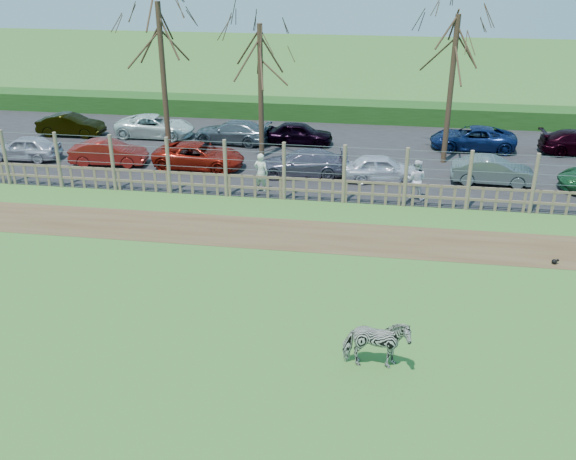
# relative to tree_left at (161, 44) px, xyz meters

# --- Properties ---
(ground) EXTENTS (120.00, 120.00, 0.00)m
(ground) POSITION_rel_tree_left_xyz_m (6.50, -12.50, -5.62)
(ground) COLOR #579C49
(ground) RESTS_ON ground
(dirt_strip) EXTENTS (34.00, 2.80, 0.01)m
(dirt_strip) POSITION_rel_tree_left_xyz_m (6.50, -8.00, -5.61)
(dirt_strip) COLOR brown
(dirt_strip) RESTS_ON ground
(asphalt) EXTENTS (44.00, 13.00, 0.04)m
(asphalt) POSITION_rel_tree_left_xyz_m (6.50, 2.00, -5.60)
(asphalt) COLOR #232326
(asphalt) RESTS_ON ground
(hedge) EXTENTS (46.00, 2.00, 1.10)m
(hedge) POSITION_rel_tree_left_xyz_m (6.50, 9.00, -5.07)
(hedge) COLOR #1E4716
(hedge) RESTS_ON ground
(fence) EXTENTS (30.16, 0.16, 2.50)m
(fence) POSITION_rel_tree_left_xyz_m (6.50, -4.50, -4.81)
(fence) COLOR brown
(fence) RESTS_ON ground
(tree_left) EXTENTS (4.80, 4.80, 7.88)m
(tree_left) POSITION_rel_tree_left_xyz_m (0.00, 0.00, 0.00)
(tree_left) COLOR #3D2B1E
(tree_left) RESTS_ON ground
(tree_mid) EXTENTS (4.80, 4.80, 6.83)m
(tree_mid) POSITION_rel_tree_left_xyz_m (4.50, 1.00, -0.75)
(tree_mid) COLOR #3D2B1E
(tree_mid) RESTS_ON ground
(tree_right) EXTENTS (4.80, 4.80, 7.35)m
(tree_right) POSITION_rel_tree_left_xyz_m (13.50, 1.50, -0.37)
(tree_right) COLOR #3D2B1E
(tree_right) RESTS_ON ground
(zebra) EXTENTS (1.73, 0.88, 1.42)m
(zebra) POSITION_rel_tree_left_xyz_m (10.62, -15.73, -4.91)
(zebra) COLOR gray
(zebra) RESTS_ON ground
(visitor_a) EXTENTS (0.70, 0.53, 1.72)m
(visitor_a) POSITION_rel_tree_left_xyz_m (5.39, -3.82, -4.71)
(visitor_a) COLOR silver
(visitor_a) RESTS_ON asphalt
(visitor_b) EXTENTS (0.97, 0.83, 1.72)m
(visitor_b) POSITION_rel_tree_left_xyz_m (11.97, -3.74, -4.71)
(visitor_b) COLOR silver
(visitor_b) RESTS_ON asphalt
(crow) EXTENTS (0.24, 0.18, 0.20)m
(crow) POSITION_rel_tree_left_xyz_m (16.49, -9.02, -5.52)
(crow) COLOR black
(crow) RESTS_ON ground
(car_0) EXTENTS (3.56, 1.52, 1.20)m
(car_0) POSITION_rel_tree_left_xyz_m (-7.04, -1.19, -4.98)
(car_0) COLOR #B5B0BE
(car_0) RESTS_ON asphalt
(car_1) EXTENTS (3.77, 1.69, 1.20)m
(car_1) POSITION_rel_tree_left_xyz_m (-2.60, -1.32, -4.98)
(car_1) COLOR maroon
(car_1) RESTS_ON asphalt
(car_2) EXTENTS (4.40, 2.19, 1.20)m
(car_2) POSITION_rel_tree_left_xyz_m (1.86, -1.14, -4.98)
(car_2) COLOR maroon
(car_2) RESTS_ON asphalt
(car_3) EXTENTS (4.32, 2.21, 1.20)m
(car_3) POSITION_rel_tree_left_xyz_m (6.87, -1.49, -4.98)
(car_3) COLOR #5A556B
(car_3) RESTS_ON asphalt
(car_4) EXTENTS (3.67, 1.83, 1.20)m
(car_4) POSITION_rel_tree_left_xyz_m (10.52, -1.66, -4.98)
(car_4) COLOR silver
(car_4) RESTS_ON asphalt
(car_5) EXTENTS (3.69, 1.41, 1.20)m
(car_5) POSITION_rel_tree_left_xyz_m (15.42, -1.29, -4.98)
(car_5) COLOR #566261
(car_5) RESTS_ON asphalt
(car_7) EXTENTS (3.66, 1.31, 1.20)m
(car_7) POSITION_rel_tree_left_xyz_m (-6.73, 3.21, -4.98)
(car_7) COLOR black
(car_7) RESTS_ON asphalt
(car_8) EXTENTS (4.32, 2.00, 1.20)m
(car_8) POSITION_rel_tree_left_xyz_m (-2.02, 3.69, -4.98)
(car_8) COLOR silver
(car_8) RESTS_ON asphalt
(car_9) EXTENTS (4.29, 2.13, 1.20)m
(car_9) POSITION_rel_tree_left_xyz_m (2.47, 3.13, -4.98)
(car_9) COLOR #4F5D66
(car_9) RESTS_ON asphalt
(car_10) EXTENTS (3.53, 1.44, 1.20)m
(car_10) POSITION_rel_tree_left_xyz_m (6.09, 3.42, -4.98)
(car_10) COLOR black
(car_10) RESTS_ON asphalt
(car_12) EXTENTS (4.32, 2.00, 1.20)m
(car_12) POSITION_rel_tree_left_xyz_m (15.11, 3.86, -4.98)
(car_12) COLOR #0E1E4F
(car_12) RESTS_ON asphalt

